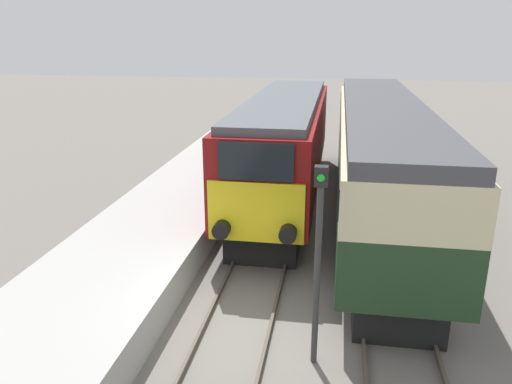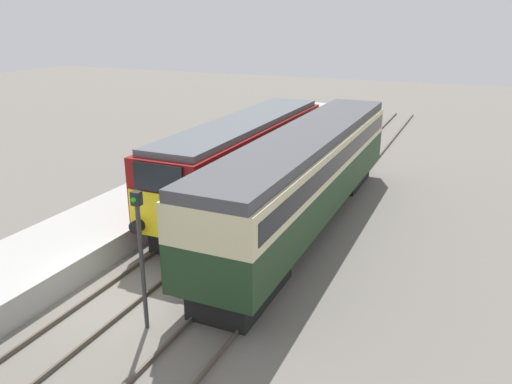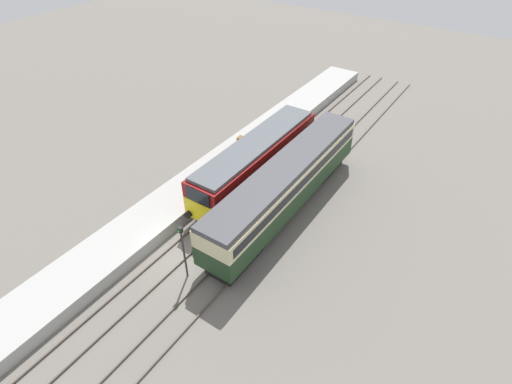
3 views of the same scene
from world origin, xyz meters
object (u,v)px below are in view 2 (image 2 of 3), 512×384
at_px(passenger_carriage, 308,170).
at_px(locomotive, 244,158).
at_px(person_on_platform, 174,178).
at_px(signal_post, 141,250).
at_px(luggage_crate, 209,154).

bearing_deg(passenger_carriage, locomotive, 158.63).
relative_size(person_on_platform, signal_post, 0.40).
bearing_deg(signal_post, luggage_crate, 112.03).
height_order(passenger_carriage, person_on_platform, passenger_carriage).
relative_size(locomotive, person_on_platform, 8.51).
bearing_deg(luggage_crate, locomotive, -41.15).
distance_m(passenger_carriage, person_on_platform, 5.66).
distance_m(passenger_carriage, signal_post, 8.76).
bearing_deg(person_on_platform, signal_post, -62.76).
bearing_deg(locomotive, signal_post, -80.28).
bearing_deg(person_on_platform, passenger_carriage, 13.20).
relative_size(passenger_carriage, signal_post, 4.17).
bearing_deg(luggage_crate, person_on_platform, -75.20).
distance_m(locomotive, luggage_crate, 4.85).
xyz_separation_m(locomotive, luggage_crate, (-3.58, 3.13, -0.96)).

